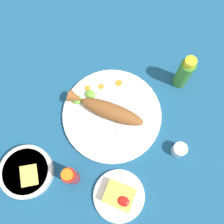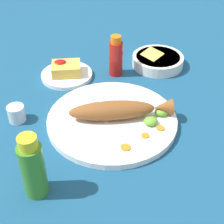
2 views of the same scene
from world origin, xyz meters
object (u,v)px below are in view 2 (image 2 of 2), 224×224
(fork_far, at_px, (107,98))
(fried_fish, at_px, (119,110))
(fork_near, at_px, (93,101))
(hot_sauce_bottle_green, at_px, (33,168))
(main_plate, at_px, (112,120))
(guacamole_bowl, at_px, (158,60))
(side_plate_fries, at_px, (67,75))
(salt_cup, at_px, (17,114))
(hot_sauce_bottle_red, at_px, (116,57))

(fork_far, bearing_deg, fried_fish, 150.90)
(fork_near, relative_size, hot_sauce_bottle_green, 1.09)
(main_plate, relative_size, guacamole_bowl, 2.03)
(fork_near, relative_size, guacamole_bowl, 1.00)
(main_plate, relative_size, hot_sauce_bottle_green, 2.23)
(fried_fish, height_order, side_plate_fries, fried_fish)
(fried_fish, bearing_deg, salt_cup, -7.29)
(fried_fish, distance_m, salt_cup, 0.29)
(side_plate_fries, relative_size, guacamole_bowl, 0.96)
(fork_far, height_order, hot_sauce_bottle_green, hot_sauce_bottle_green)
(fried_fish, bearing_deg, guacamole_bowl, -119.65)
(main_plate, relative_size, salt_cup, 7.44)
(fried_fish, relative_size, salt_cup, 5.89)
(fried_fish, height_order, guacamole_bowl, fried_fish)
(main_plate, xyz_separation_m, fried_fish, (-0.02, 0.00, 0.03))
(main_plate, bearing_deg, hot_sauce_bottle_red, -98.42)
(hot_sauce_bottle_red, relative_size, salt_cup, 2.85)
(fried_fish, height_order, fork_near, fried_fish)
(fried_fish, height_order, salt_cup, fried_fish)
(hot_sauce_bottle_green, height_order, side_plate_fries, hot_sauce_bottle_green)
(fork_far, relative_size, salt_cup, 2.92)
(fork_near, distance_m, hot_sauce_bottle_red, 0.21)
(fork_far, bearing_deg, fork_near, 66.64)
(fork_near, distance_m, fork_far, 0.05)
(fried_fish, height_order, fork_far, fried_fish)
(fried_fish, bearing_deg, side_plate_fries, -60.03)
(fried_fish, distance_m, hot_sauce_bottle_red, 0.26)
(fork_far, relative_size, guacamole_bowl, 0.80)
(fork_near, bearing_deg, main_plate, -165.95)
(guacamole_bowl, bearing_deg, fork_near, 42.54)
(main_plate, xyz_separation_m, fork_far, (0.01, -0.10, 0.01))
(hot_sauce_bottle_green, distance_m, guacamole_bowl, 0.66)
(main_plate, relative_size, hot_sauce_bottle_red, 2.61)
(main_plate, distance_m, side_plate_fries, 0.29)
(hot_sauce_bottle_red, relative_size, hot_sauce_bottle_green, 0.86)
(fork_far, relative_size, side_plate_fries, 0.84)
(hot_sauce_bottle_red, xyz_separation_m, hot_sauce_bottle_green, (0.23, 0.49, 0.01))
(fork_far, xyz_separation_m, hot_sauce_bottle_red, (-0.04, -0.17, 0.05))
(fork_near, xyz_separation_m, hot_sauce_bottle_red, (-0.09, -0.18, 0.05))
(hot_sauce_bottle_red, xyz_separation_m, salt_cup, (0.31, 0.22, -0.05))
(hot_sauce_bottle_red, bearing_deg, fried_fish, 85.57)
(hot_sauce_bottle_green, xyz_separation_m, side_plate_fries, (-0.07, -0.49, -0.07))
(main_plate, height_order, fork_near, fork_near)
(side_plate_fries, bearing_deg, hot_sauce_bottle_red, -178.63)
(side_plate_fries, bearing_deg, fried_fish, 119.69)
(salt_cup, bearing_deg, side_plate_fries, -122.48)
(fried_fish, distance_m, fork_near, 0.11)
(side_plate_fries, bearing_deg, main_plate, 116.50)
(hot_sauce_bottle_green, xyz_separation_m, guacamole_bowl, (-0.39, -0.53, -0.06))
(salt_cup, bearing_deg, fork_far, -167.60)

